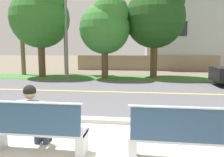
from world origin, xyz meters
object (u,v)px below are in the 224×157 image
streetlamp (66,13)px  shade_tree_centre (157,13)px  shade_tree_left (106,25)px  bench_left (36,131)px  bench_right (183,138)px  shade_tree_far_left (41,14)px  seated_person_grey (33,115)px

streetlamp → shade_tree_centre: 6.01m
shade_tree_left → shade_tree_centre: (3.24, 1.03, 0.82)m
shade_tree_centre → streetlamp: bearing=-172.8°
bench_left → bench_right: size_ratio=1.00×
shade_tree_far_left → shade_tree_centre: size_ratio=1.01×
bench_left → bench_right: 2.49m
streetlamp → seated_person_grey: bearing=-74.2°
shade_tree_centre → bench_left: bearing=-103.6°
seated_person_grey → shade_tree_far_left: shade_tree_far_left is taller
seated_person_grey → shade_tree_left: size_ratio=0.23×
seated_person_grey → shade_tree_far_left: bearing=114.0°
bench_right → shade_tree_centre: shade_tree_centre is taller
bench_left → streetlamp: (-3.16, 10.89, 3.88)m
streetlamp → shade_tree_far_left: size_ratio=1.15×
shade_tree_left → seated_person_grey: bearing=-88.4°
bench_left → seated_person_grey: size_ratio=1.39×
seated_person_grey → shade_tree_far_left: (-4.83, 10.85, 3.64)m
bench_right → streetlamp: size_ratio=0.23×
shade_tree_left → shade_tree_far_left: bearing=174.8°
shade_tree_left → bench_right: bearing=-74.6°
bench_left → bench_right: same height
shade_tree_far_left → shade_tree_left: shade_tree_far_left is taller
streetlamp → shade_tree_centre: bearing=7.2°
shade_tree_far_left → shade_tree_left: 4.63m
shade_tree_far_left → bench_left: bearing=-65.7°
bench_left → bench_right: (2.49, 0.00, 0.00)m
seated_person_grey → shade_tree_centre: 12.38m
seated_person_grey → shade_tree_far_left: 12.43m
bench_right → shade_tree_far_left: (-7.45, 11.02, 3.86)m
shade_tree_far_left → shade_tree_left: bearing=-5.2°
bench_left → shade_tree_far_left: 12.69m
shade_tree_far_left → streetlamp: bearing=-4.1°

